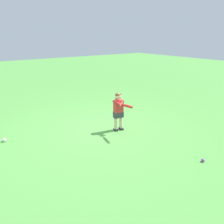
{
  "coord_description": "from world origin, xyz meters",
  "views": [
    {
      "loc": [
        -3.04,
        -4.74,
        2.55
      ],
      "look_at": [
        0.37,
        -0.04,
        0.45
      ],
      "focal_mm": 34.22,
      "sensor_mm": 36.0,
      "label": 1
    }
  ],
  "objects": [
    {
      "name": "play_ball_behind_batter",
      "position": [
        -2.41,
        0.78,
        0.05
      ],
      "size": [
        0.1,
        0.1,
        0.1
      ],
      "primitive_type": "sphere",
      "color": "white",
      "rests_on": "ground"
    },
    {
      "name": "ground_plane",
      "position": [
        0.0,
        0.0,
        0.0
      ],
      "size": [
        40.0,
        40.0,
        0.0
      ],
      "primitive_type": "plane",
      "color": "#519942"
    },
    {
      "name": "child_batter",
      "position": [
        0.36,
        -0.38,
        0.65
      ],
      "size": [
        0.32,
        0.78,
        1.08
      ],
      "color": "#232328",
      "rests_on": "ground"
    },
    {
      "name": "toy_bucket",
      "position": [
        2.07,
        1.9,
        0.1
      ],
      "size": [
        0.22,
        0.22,
        0.19
      ],
      "color": "red",
      "rests_on": "ground"
    },
    {
      "name": "play_ball_far_left",
      "position": [
        0.83,
        -2.71,
        0.04
      ],
      "size": [
        0.07,
        0.07,
        0.07
      ],
      "primitive_type": "sphere",
      "color": "purple",
      "rests_on": "ground"
    }
  ]
}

